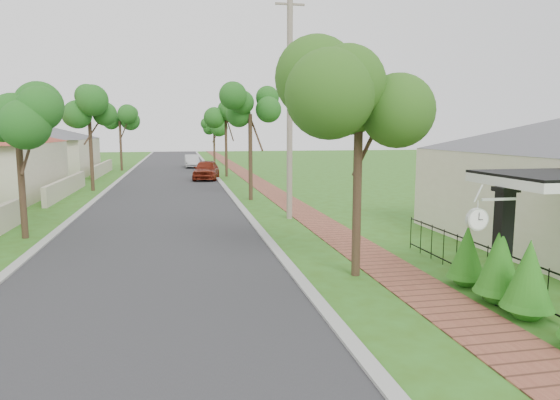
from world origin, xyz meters
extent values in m
plane|color=#355E16|center=(0.00, 0.00, 0.00)|extent=(160.00, 160.00, 0.00)
cube|color=#28282B|center=(-3.00, 20.00, 0.00)|extent=(7.00, 120.00, 0.02)
cube|color=#9E9E99|center=(0.65, 20.00, 0.00)|extent=(0.30, 120.00, 0.10)
cube|color=#9E9E99|center=(-6.65, 20.00, 0.00)|extent=(0.30, 120.00, 0.10)
cube|color=brown|center=(3.25, 20.00, 0.00)|extent=(1.50, 120.00, 0.03)
cube|color=white|center=(5.85, -1.00, 2.62)|extent=(2.90, 2.60, 0.20)
cube|color=black|center=(5.85, -1.00, 2.75)|extent=(2.90, 2.60, 0.06)
cube|color=black|center=(4.55, -1.00, 1.26)|extent=(0.30, 0.30, 2.52)
cube|color=black|center=(4.55, -1.00, 0.12)|extent=(0.48, 0.48, 0.24)
cube|color=black|center=(4.55, -1.00, 2.46)|extent=(0.42, 0.42, 0.10)
cube|color=black|center=(4.90, 0.00, 0.95)|extent=(0.03, 8.00, 0.03)
cube|color=black|center=(4.90, 0.00, 0.15)|extent=(0.03, 8.00, 0.03)
cylinder|color=black|center=(4.90, -2.00, 0.50)|extent=(0.02, 0.02, 1.00)
cylinder|color=black|center=(4.90, -1.33, 0.50)|extent=(0.02, 0.02, 1.00)
cylinder|color=black|center=(4.90, -0.67, 0.50)|extent=(0.02, 0.02, 1.00)
cylinder|color=black|center=(4.90, 0.00, 0.50)|extent=(0.02, 0.02, 1.00)
cylinder|color=black|center=(4.90, 0.67, 0.50)|extent=(0.02, 0.02, 1.00)
cylinder|color=black|center=(4.90, 1.33, 0.50)|extent=(0.02, 0.02, 1.00)
cylinder|color=black|center=(4.90, 2.00, 0.50)|extent=(0.02, 0.02, 1.00)
cylinder|color=black|center=(4.90, 2.67, 0.50)|extent=(0.02, 0.02, 1.00)
cylinder|color=black|center=(4.90, 3.33, 0.50)|extent=(0.02, 0.02, 1.00)
cylinder|color=black|center=(4.90, 4.00, 0.50)|extent=(0.02, 0.02, 1.00)
cylinder|color=#382619|center=(1.50, 16.00, 2.27)|extent=(0.22, 0.22, 4.55)
sphere|color=#174F15|center=(1.50, 16.00, 4.68)|extent=(1.70, 1.70, 1.70)
cylinder|color=#382619|center=(1.50, 30.00, 2.45)|extent=(0.22, 0.22, 4.90)
sphere|color=#174F15|center=(1.50, 30.00, 5.04)|extent=(1.70, 1.70, 1.70)
cylinder|color=#382619|center=(1.50, 44.00, 2.10)|extent=(0.22, 0.22, 4.20)
sphere|color=#174F15|center=(1.50, 44.00, 4.32)|extent=(1.70, 1.70, 1.70)
cylinder|color=#382619|center=(-7.50, 8.00, 1.92)|extent=(0.22, 0.22, 3.85)
sphere|color=#174F15|center=(-7.50, 8.00, 3.96)|extent=(1.60, 1.60, 1.60)
cylinder|color=#382619|center=(-7.50, 22.00, 2.45)|extent=(0.22, 0.22, 4.90)
sphere|color=#174F15|center=(-7.50, 22.00, 5.04)|extent=(1.70, 1.70, 1.70)
cylinder|color=#382619|center=(-7.50, 38.00, 2.27)|extent=(0.22, 0.22, 4.55)
sphere|color=#174F15|center=(-7.50, 38.00, 4.68)|extent=(1.70, 1.70, 1.70)
sphere|color=#136116|center=(4.45, -2.00, 0.34)|extent=(0.79, 0.79, 0.79)
cone|color=#136116|center=(4.45, -2.00, 0.97)|extent=(0.90, 0.90, 1.26)
sphere|color=#136116|center=(4.45, -1.08, 0.36)|extent=(0.80, 0.80, 0.80)
cone|color=#136116|center=(4.45, -1.08, 1.03)|extent=(0.91, 0.91, 1.34)
sphere|color=#136116|center=(4.45, 0.15, 0.32)|extent=(0.71, 0.71, 0.71)
cone|color=#136116|center=(4.45, 0.15, 0.90)|extent=(0.80, 0.80, 1.16)
cube|color=#BFB299|center=(-8.60, 20.00, 0.50)|extent=(0.25, 10.00, 1.00)
cube|color=beige|center=(-15.00, 34.00, 1.50)|extent=(11.00, 10.00, 3.00)
pyramid|color=#4C4C51|center=(-15.00, 34.00, 3.80)|extent=(15.56, 15.56, 1.60)
cube|color=#BFB299|center=(-8.60, 34.00, 0.50)|extent=(0.25, 10.00, 1.00)
imported|color=maroon|center=(-0.24, 27.68, 0.74)|extent=(2.42, 4.57, 1.48)
imported|color=silver|center=(-1.00, 40.46, 0.63)|extent=(1.44, 3.87, 1.26)
cylinder|color=#382619|center=(2.17, 1.50, 2.18)|extent=(0.22, 0.22, 4.36)
sphere|color=#33641D|center=(2.17, 1.50, 4.48)|extent=(2.17, 2.17, 2.17)
cylinder|color=gray|center=(2.30, 10.00, 4.55)|extent=(0.24, 0.24, 9.10)
cube|color=gray|center=(2.30, 10.00, 8.70)|extent=(1.20, 0.08, 0.08)
cube|color=silver|center=(4.11, -1.40, 2.31)|extent=(0.77, 0.05, 0.05)
cylinder|color=silver|center=(3.65, -1.40, 2.14)|extent=(0.02, 0.02, 0.33)
cylinder|color=silver|center=(3.65, -1.40, 1.92)|extent=(0.46, 0.10, 0.46)
cylinder|color=white|center=(3.65, -1.45, 1.92)|extent=(0.39, 0.01, 0.39)
cylinder|color=white|center=(3.65, -1.34, 1.92)|extent=(0.39, 0.01, 0.39)
cube|color=black|center=(3.65, -1.46, 1.99)|extent=(0.01, 0.01, 0.15)
cube|color=black|center=(3.69, -1.46, 1.92)|extent=(0.10, 0.01, 0.02)
camera|label=1|loc=(-2.19, -10.30, 3.69)|focal=32.00mm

